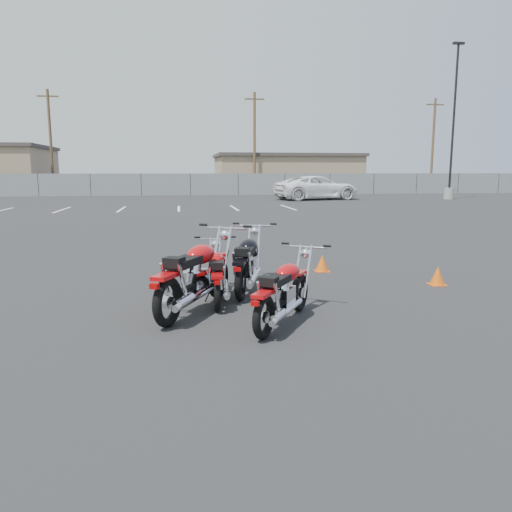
{
  "coord_description": "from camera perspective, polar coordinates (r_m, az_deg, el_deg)",
  "views": [
    {
      "loc": [
        -1.0,
        -7.14,
        1.99
      ],
      "look_at": [
        0.2,
        0.6,
        0.65
      ],
      "focal_mm": 35.0,
      "sensor_mm": 36.0,
      "label": 1
    }
  ],
  "objects": [
    {
      "name": "motorcycle_front_red",
      "position": [
        7.73,
        -4.5,
        -2.14
      ],
      "size": [
        0.71,
        1.83,
        0.9
      ],
      "color": "black",
      "rests_on": "ground"
    },
    {
      "name": "light_pole_east",
      "position": [
        38.61,
        21.4,
        10.25
      ],
      "size": [
        0.8,
        0.7,
        10.69
      ],
      "color": "gray",
      "rests_on": "ground"
    },
    {
      "name": "white_van",
      "position": [
        35.78,
        6.98,
        8.52
      ],
      "size": [
        4.25,
        7.35,
        2.63
      ],
      "primitive_type": "imported",
      "rotation": [
        0.0,
        0.0,
        1.8
      ],
      "color": "white",
      "rests_on": "ground"
    },
    {
      "name": "chainlink_fence",
      "position": [
        42.17,
        -7.51,
        8.12
      ],
      "size": [
        80.06,
        0.06,
        1.8
      ],
      "color": "slate",
      "rests_on": "ground"
    },
    {
      "name": "ground",
      "position": [
        7.48,
        -0.82,
        -5.72
      ],
      "size": [
        120.0,
        120.0,
        0.0
      ],
      "primitive_type": "plane",
      "color": "black",
      "rests_on": "ground"
    },
    {
      "name": "tan_building_east",
      "position": [
        52.31,
        3.39,
        9.52
      ],
      "size": [
        14.4,
        9.4,
        3.7
      ],
      "color": "#937D5F",
      "rests_on": "ground"
    },
    {
      "name": "motorcycle_second_black",
      "position": [
        8.37,
        -0.97,
        -0.74
      ],
      "size": [
        1.03,
        2.11,
        1.04
      ],
      "color": "black",
      "rests_on": "ground"
    },
    {
      "name": "training_cone_far",
      "position": [
        9.37,
        20.04,
        -2.12
      ],
      "size": [
        0.28,
        0.28,
        0.33
      ],
      "color": "#D8520B",
      "rests_on": "ground"
    },
    {
      "name": "motorcycle_third_red",
      "position": [
        7.15,
        -6.93,
        -2.24
      ],
      "size": [
        1.52,
        2.23,
        1.14
      ],
      "color": "black",
      "rests_on": "ground"
    },
    {
      "name": "motorcycle_rear_red",
      "position": [
        6.52,
        3.2,
        -4.13
      ],
      "size": [
        1.36,
        1.81,
        0.95
      ],
      "color": "black",
      "rests_on": "ground"
    },
    {
      "name": "training_cone_near",
      "position": [
        10.08,
        7.57,
        -0.81
      ],
      "size": [
        0.28,
        0.28,
        0.34
      ],
      "color": "#D8520B",
      "rests_on": "ground"
    },
    {
      "name": "utility_pole_c",
      "position": [
        46.75,
        -0.17,
        12.98
      ],
      "size": [
        1.8,
        0.24,
        9.0
      ],
      "color": "#4D3823",
      "rests_on": "ground"
    },
    {
      "name": "utility_pole_d",
      "position": [
        53.43,
        19.56,
        12.02
      ],
      "size": [
        1.8,
        0.24,
        9.0
      ],
      "color": "#4D3823",
      "rests_on": "ground"
    },
    {
      "name": "parking_line_stripes",
      "position": [
        27.26,
        -11.98,
        5.29
      ],
      "size": [
        15.12,
        4.0,
        0.01
      ],
      "color": "silver",
      "rests_on": "ground"
    },
    {
      "name": "utility_pole_b",
      "position": [
        48.49,
        -22.42,
        12.15
      ],
      "size": [
        1.8,
        0.24,
        9.0
      ],
      "color": "#4D3823",
      "rests_on": "ground"
    }
  ]
}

